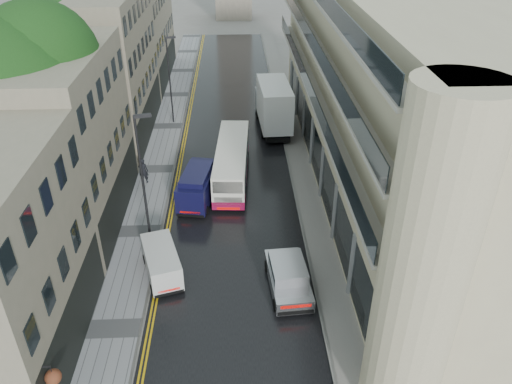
{
  "coord_description": "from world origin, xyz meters",
  "views": [
    {
      "loc": [
        0.37,
        -7.07,
        18.8
      ],
      "look_at": [
        1.48,
        18.0,
        3.56
      ],
      "focal_mm": 35.0,
      "sensor_mm": 36.0,
      "label": 1
    }
  ],
  "objects_px": {
    "tree_near": "(13,130)",
    "lamp_post_near": "(143,185)",
    "white_van": "(152,281)",
    "navy_van": "(179,196)",
    "cream_bus": "(215,180)",
    "lamp_post_far": "(170,81)",
    "silver_hatchback": "(276,298)",
    "pedestrian": "(143,171)",
    "tree_far": "(79,71)",
    "white_lorry": "(262,114)"
  },
  "relations": [
    {
      "from": "white_lorry",
      "to": "navy_van",
      "type": "xyz_separation_m",
      "value": [
        -6.24,
        -11.62,
        -0.97
      ]
    },
    {
      "from": "tree_near",
      "to": "silver_hatchback",
      "type": "relative_size",
      "value": 3.07
    },
    {
      "from": "navy_van",
      "to": "lamp_post_near",
      "type": "bearing_deg",
      "value": -100.74
    },
    {
      "from": "tree_near",
      "to": "tree_far",
      "type": "distance_m",
      "value": 13.02
    },
    {
      "from": "tree_near",
      "to": "cream_bus",
      "type": "xyz_separation_m",
      "value": [
        11.36,
        3.32,
        -5.6
      ]
    },
    {
      "from": "navy_van",
      "to": "pedestrian",
      "type": "distance_m",
      "value": 5.01
    },
    {
      "from": "pedestrian",
      "to": "white_lorry",
      "type": "bearing_deg",
      "value": -135.48
    },
    {
      "from": "cream_bus",
      "to": "navy_van",
      "type": "xyz_separation_m",
      "value": [
        -2.4,
        -1.91,
        -0.06
      ]
    },
    {
      "from": "tree_near",
      "to": "lamp_post_near",
      "type": "xyz_separation_m",
      "value": [
        7.53,
        -2.35,
        -2.56
      ]
    },
    {
      "from": "tree_far",
      "to": "white_lorry",
      "type": "bearing_deg",
      "value": 0.14
    },
    {
      "from": "lamp_post_near",
      "to": "tree_far",
      "type": "bearing_deg",
      "value": 103.36
    },
    {
      "from": "white_van",
      "to": "pedestrian",
      "type": "relative_size",
      "value": 2.02
    },
    {
      "from": "cream_bus",
      "to": "lamp_post_far",
      "type": "bearing_deg",
      "value": 111.27
    },
    {
      "from": "tree_far",
      "to": "navy_van",
      "type": "xyz_separation_m",
      "value": [
        8.66,
        -11.59,
        -4.95
      ]
    },
    {
      "from": "white_van",
      "to": "tree_near",
      "type": "bearing_deg",
      "value": 124.61
    },
    {
      "from": "white_van",
      "to": "navy_van",
      "type": "height_order",
      "value": "navy_van"
    },
    {
      "from": "white_van",
      "to": "lamp_post_near",
      "type": "relative_size",
      "value": 0.46
    },
    {
      "from": "tree_far",
      "to": "white_lorry",
      "type": "relative_size",
      "value": 1.46
    },
    {
      "from": "pedestrian",
      "to": "lamp_post_far",
      "type": "relative_size",
      "value": 0.25
    },
    {
      "from": "cream_bus",
      "to": "white_lorry",
      "type": "height_order",
      "value": "white_lorry"
    },
    {
      "from": "white_lorry",
      "to": "navy_van",
      "type": "bearing_deg",
      "value": -121.2
    },
    {
      "from": "cream_bus",
      "to": "lamp_post_near",
      "type": "height_order",
      "value": "lamp_post_near"
    },
    {
      "from": "tree_near",
      "to": "cream_bus",
      "type": "distance_m",
      "value": 13.09
    },
    {
      "from": "silver_hatchback",
      "to": "lamp_post_far",
      "type": "relative_size",
      "value": 0.58
    },
    {
      "from": "white_van",
      "to": "pedestrian",
      "type": "xyz_separation_m",
      "value": [
        -2.21,
        12.0,
        0.19
      ]
    },
    {
      "from": "tree_near",
      "to": "pedestrian",
      "type": "height_order",
      "value": "tree_near"
    },
    {
      "from": "lamp_post_near",
      "to": "lamp_post_far",
      "type": "xyz_separation_m",
      "value": [
        -0.49,
        19.06,
        -0.33
      ]
    },
    {
      "from": "pedestrian",
      "to": "lamp_post_far",
      "type": "height_order",
      "value": "lamp_post_far"
    },
    {
      "from": "pedestrian",
      "to": "tree_far",
      "type": "bearing_deg",
      "value": -48.0
    },
    {
      "from": "silver_hatchback",
      "to": "pedestrian",
      "type": "distance_m",
      "value": 16.12
    },
    {
      "from": "white_lorry",
      "to": "lamp_post_far",
      "type": "relative_size",
      "value": 1.08
    },
    {
      "from": "lamp_post_near",
      "to": "lamp_post_far",
      "type": "distance_m",
      "value": 19.07
    },
    {
      "from": "tree_near",
      "to": "white_lorry",
      "type": "xyz_separation_m",
      "value": [
        15.2,
        13.04,
        -4.69
      ]
    },
    {
      "from": "tree_far",
      "to": "lamp_post_near",
      "type": "xyz_separation_m",
      "value": [
        7.23,
        -15.35,
        -1.85
      ]
    },
    {
      "from": "white_van",
      "to": "navy_van",
      "type": "distance_m",
      "value": 8.02
    },
    {
      "from": "navy_van",
      "to": "pedestrian",
      "type": "height_order",
      "value": "navy_van"
    },
    {
      "from": "tree_near",
      "to": "pedestrian",
      "type": "xyz_separation_m",
      "value": [
        5.99,
        5.44,
        -5.85
      ]
    },
    {
      "from": "tree_near",
      "to": "silver_hatchback",
      "type": "xyz_separation_m",
      "value": [
        14.75,
        -8.09,
        -6.08
      ]
    },
    {
      "from": "silver_hatchback",
      "to": "lamp_post_far",
      "type": "distance_m",
      "value": 26.16
    },
    {
      "from": "white_van",
      "to": "tree_far",
      "type": "bearing_deg",
      "value": 95.26
    },
    {
      "from": "white_van",
      "to": "pedestrian",
      "type": "distance_m",
      "value": 12.21
    },
    {
      "from": "tree_far",
      "to": "silver_hatchback",
      "type": "bearing_deg",
      "value": -55.59
    },
    {
      "from": "silver_hatchback",
      "to": "pedestrian",
      "type": "relative_size",
      "value": 2.33
    },
    {
      "from": "tree_far",
      "to": "lamp_post_far",
      "type": "distance_m",
      "value": 8.0
    },
    {
      "from": "white_van",
      "to": "lamp_post_far",
      "type": "xyz_separation_m",
      "value": [
        -1.15,
        23.27,
        3.14
      ]
    },
    {
      "from": "white_lorry",
      "to": "silver_hatchback",
      "type": "bearing_deg",
      "value": -94.19
    },
    {
      "from": "white_van",
      "to": "lamp_post_near",
      "type": "height_order",
      "value": "lamp_post_near"
    },
    {
      "from": "white_lorry",
      "to": "white_van",
      "type": "height_order",
      "value": "white_lorry"
    },
    {
      "from": "silver_hatchback",
      "to": "white_van",
      "type": "height_order",
      "value": "white_van"
    },
    {
      "from": "tree_far",
      "to": "pedestrian",
      "type": "distance_m",
      "value": 10.77
    }
  ]
}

